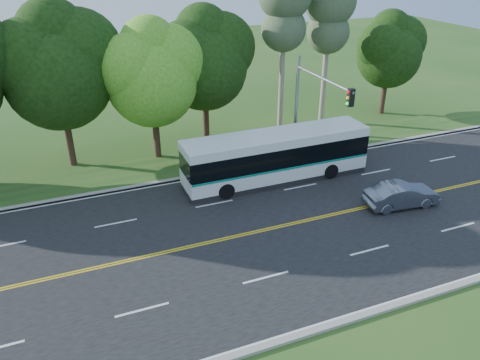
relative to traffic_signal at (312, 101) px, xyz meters
name	(u,v)px	position (x,y,z in m)	size (l,w,h in m)	color
ground	(246,234)	(-6.49, -5.40, -4.67)	(120.00, 120.00, 0.00)	#26501A
road	(246,234)	(-6.49, -5.40, -4.66)	(60.00, 14.00, 0.02)	black
curb_north	(203,175)	(-6.49, 1.75, -4.60)	(60.00, 0.30, 0.15)	#9C978D
curb_south	(318,330)	(-6.49, -12.55, -4.60)	(60.00, 0.30, 0.15)	#9C978D
grass_verge	(195,164)	(-6.49, 3.60, -4.62)	(60.00, 4.00, 0.10)	#26501A
lane_markings	(244,234)	(-6.59, -5.40, -4.65)	(57.60, 13.82, 0.00)	gold
tree_row	(96,59)	(-11.65, 6.73, 2.06)	(44.70, 9.10, 13.84)	black
bougainvillea_hedge	(297,143)	(0.69, 2.75, -3.95)	(9.50, 2.25, 1.50)	#AA0E47
traffic_signal	(312,101)	(0.00, 0.00, 0.00)	(0.42, 6.10, 7.00)	gray
transit_bus	(276,157)	(-2.47, -0.41, -3.15)	(11.58, 2.60, 3.03)	white
sedan	(401,195)	(2.62, -5.98, -3.97)	(1.45, 4.16, 1.37)	slate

